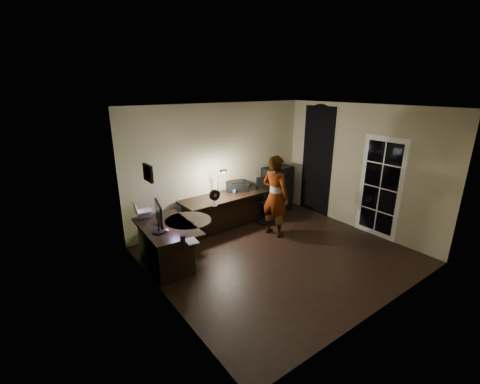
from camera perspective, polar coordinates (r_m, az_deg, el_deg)
floor at (r=6.22m, az=6.97°, el=-11.05°), size 4.50×4.00×0.01m
ceiling at (r=5.44m, az=8.09°, el=14.71°), size 4.50×4.00×0.01m
wall_back at (r=7.21m, az=-3.53°, el=4.79°), size 4.50×0.01×2.70m
wall_front at (r=4.54m, az=25.16°, el=-5.21°), size 4.50×0.01×2.70m
wall_left at (r=4.51m, az=-13.88°, el=-4.10°), size 0.01×4.00×2.70m
wall_right at (r=7.38m, az=20.37°, el=3.98°), size 0.01×4.00×2.70m
green_wall_overlay at (r=4.52m, az=-13.70°, el=-4.06°), size 0.00×4.00×2.70m
arched_doorway at (r=8.04m, az=13.51°, el=5.37°), size 0.01×0.90×2.60m
french_door at (r=7.16m, az=23.64°, el=0.67°), size 0.02×0.92×2.10m
framed_picture at (r=4.77m, az=-16.05°, el=3.27°), size 0.04×0.30×0.25m
desk_left at (r=5.80m, az=-12.66°, el=-9.32°), size 0.88×1.37×0.77m
desk_right at (r=7.13m, az=-2.68°, el=-3.54°), size 2.05×0.78×0.76m
cabinet at (r=8.08m, az=6.63°, el=0.48°), size 0.77×0.39×1.15m
laptop_stand at (r=6.07m, az=-16.74°, el=-3.77°), size 0.28×0.24×0.10m
laptop at (r=6.02m, az=-16.88°, el=-2.36°), size 0.34×0.32×0.21m
monitor at (r=5.35m, az=-14.34°, el=-5.09°), size 0.23×0.55×0.36m
mouse at (r=5.41m, az=-12.90°, el=-6.59°), size 0.07×0.09×0.03m
phone at (r=5.71m, az=-14.63°, el=-5.50°), size 0.07×0.14×0.01m
pen at (r=5.70m, az=-8.80°, el=-5.15°), size 0.06×0.14×0.01m
speaker at (r=4.80m, az=-10.13°, el=-8.67°), size 0.09×0.09×0.20m
notepad at (r=5.00m, az=-8.62°, el=-8.61°), size 0.19×0.25×0.01m
desk_fan at (r=6.34m, az=-4.58°, el=-1.04°), size 0.23×0.14×0.35m
headphones at (r=7.19m, az=-0.51°, el=0.31°), size 0.21×0.15×0.09m
printer at (r=7.35m, az=-0.51°, el=1.19°), size 0.58×0.52×0.21m
desk_lamp at (r=6.92m, az=-3.95°, el=2.00°), size 0.18×0.31×0.66m
office_chair at (r=7.44m, az=5.08°, el=-1.57°), size 0.71×0.71×1.02m
person at (r=6.67m, az=6.29°, el=-0.77°), size 0.52×0.68×1.73m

